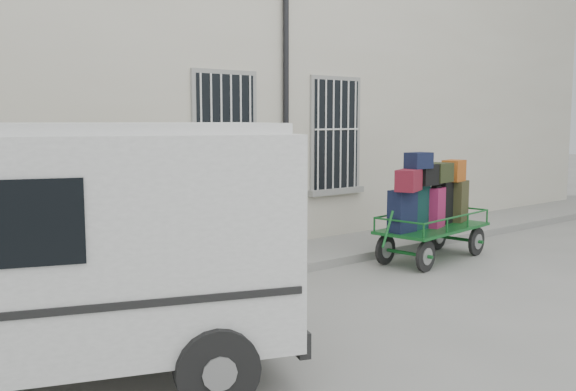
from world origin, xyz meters
The scene contains 5 objects.
ground centered at (0.00, 0.00, 0.00)m, with size 80.00×80.00×0.00m, color slate.
building centered at (0.00, 5.50, 3.00)m, with size 24.00×5.15×6.00m.
sidewalk centered at (0.00, 2.20, 0.07)m, with size 24.00×1.70×0.15m, color gray.
luggage_cart centered at (2.53, 0.68, 1.03)m, with size 2.83×1.38×1.99m.
van centered at (-5.00, -0.49, 1.45)m, with size 5.39×3.69×2.52m.
Camera 1 is at (-6.77, -6.60, 2.55)m, focal length 40.00 mm.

